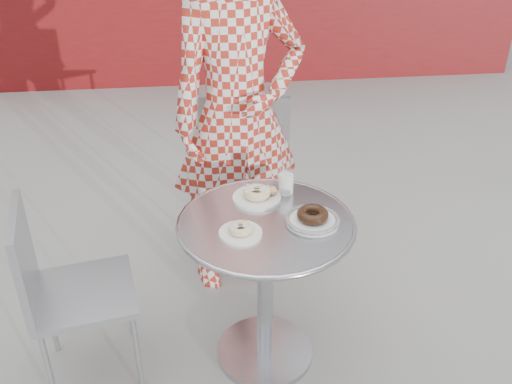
{
  "coord_description": "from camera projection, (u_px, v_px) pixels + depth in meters",
  "views": [
    {
      "loc": [
        -0.21,
        -1.8,
        1.88
      ],
      "look_at": [
        0.01,
        0.12,
        0.77
      ],
      "focal_mm": 40.0,
      "sensor_mm": 36.0,
      "label": 1
    }
  ],
  "objects": [
    {
      "name": "ground",
      "position": [
        256.0,
        356.0,
        2.51
      ],
      "size": [
        60.0,
        60.0,
        0.0
      ],
      "primitive_type": "plane",
      "color": "#A4A29C",
      "rests_on": "ground"
    },
    {
      "name": "bistro_table",
      "position": [
        266.0,
        257.0,
        2.26
      ],
      "size": [
        0.69,
        0.69,
        0.7
      ],
      "rotation": [
        0.0,
        0.0,
        0.07
      ],
      "color": "silver",
      "rests_on": "ground"
    },
    {
      "name": "chair_far",
      "position": [
        247.0,
        194.0,
        3.17
      ],
      "size": [
        0.5,
        0.51,
        0.93
      ],
      "rotation": [
        0.0,
        0.0,
        2.99
      ],
      "color": "#A2A4A9",
      "rests_on": "ground"
    },
    {
      "name": "chair_left",
      "position": [
        87.0,
        325.0,
        2.32
      ],
      "size": [
        0.45,
        0.45,
        0.82
      ],
      "rotation": [
        0.0,
        0.0,
        1.75
      ],
      "color": "#A2A4A9",
      "rests_on": "ground"
    },
    {
      "name": "seated_person",
      "position": [
        238.0,
        115.0,
        2.6
      ],
      "size": [
        0.73,
        0.58,
        1.76
      ],
      "primitive_type": "imported",
      "rotation": [
        0.0,
        0.0,
        0.26
      ],
      "color": "#AA261A",
      "rests_on": "ground"
    },
    {
      "name": "plate_far",
      "position": [
        258.0,
        195.0,
        2.3
      ],
      "size": [
        0.2,
        0.2,
        0.05
      ],
      "rotation": [
        0.0,
        0.0,
        -0.26
      ],
      "color": "white",
      "rests_on": "bistro_table"
    },
    {
      "name": "plate_near",
      "position": [
        240.0,
        230.0,
        2.09
      ],
      "size": [
        0.16,
        0.16,
        0.04
      ],
      "rotation": [
        0.0,
        0.0,
        -0.01
      ],
      "color": "white",
      "rests_on": "bistro_table"
    },
    {
      "name": "plate_checker",
      "position": [
        312.0,
        218.0,
        2.16
      ],
      "size": [
        0.21,
        0.21,
        0.05
      ],
      "rotation": [
        0.0,
        0.0,
        -0.17
      ],
      "color": "white",
      "rests_on": "bistro_table"
    },
    {
      "name": "milk_cup",
      "position": [
        286.0,
        183.0,
        2.33
      ],
      "size": [
        0.07,
        0.07,
        0.1
      ],
      "rotation": [
        0.0,
        0.0,
        0.01
      ],
      "color": "white",
      "rests_on": "bistro_table"
    }
  ]
}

